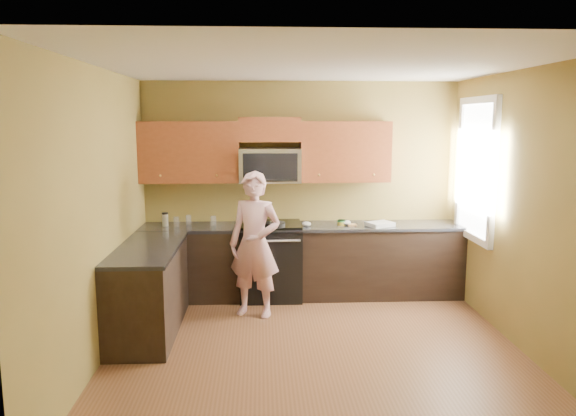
{
  "coord_description": "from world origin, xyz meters",
  "views": [
    {
      "loc": [
        -0.52,
        -5.0,
        2.21
      ],
      "look_at": [
        -0.2,
        1.3,
        1.2
      ],
      "focal_mm": 34.15,
      "sensor_mm": 36.0,
      "label": 1
    }
  ],
  "objects": [
    {
      "name": "floor",
      "position": [
        0.0,
        0.0,
        0.0
      ],
      "size": [
        4.0,
        4.0,
        0.0
      ],
      "primitive_type": "plane",
      "color": "brown",
      "rests_on": "ground"
    },
    {
      "name": "napkin_a",
      "position": [
        0.04,
        1.6,
        0.95
      ],
      "size": [
        0.15,
        0.15,
        0.06
      ],
      "primitive_type": "ellipsoid",
      "rotation": [
        0.0,
        0.0,
        -0.37
      ],
      "color": "silver",
      "rests_on": "countertop_back"
    },
    {
      "name": "woman",
      "position": [
        -0.59,
        1.05,
        0.83
      ],
      "size": [
        0.7,
        0.58,
        1.65
      ],
      "primitive_type": "imported",
      "rotation": [
        0.0,
        0.0,
        -0.36
      ],
      "color": "#CE6777",
      "rests_on": "floor"
    },
    {
      "name": "travel_mug",
      "position": [
        -1.7,
        1.71,
        0.92
      ],
      "size": [
        0.08,
        0.08,
        0.17
      ],
      "primitive_type": null,
      "rotation": [
        0.0,
        0.0,
        -0.0
      ],
      "color": "silver",
      "rests_on": "countertop_back"
    },
    {
      "name": "upper_cab_over_mw",
      "position": [
        -0.4,
        1.83,
        2.1
      ],
      "size": [
        0.76,
        0.33,
        0.3
      ],
      "primitive_type": "cube",
      "color": "brown",
      "rests_on": "wall_back"
    },
    {
      "name": "wall_left",
      "position": [
        -2.0,
        0.0,
        1.35
      ],
      "size": [
        0.0,
        4.0,
        4.0
      ],
      "primitive_type": "plane",
      "rotation": [
        1.57,
        0.0,
        1.57
      ],
      "color": "brown",
      "rests_on": "ground"
    },
    {
      "name": "dish_towel",
      "position": [
        0.95,
        1.58,
        0.95
      ],
      "size": [
        0.37,
        0.34,
        0.05
      ],
      "primitive_type": "cube",
      "rotation": [
        0.0,
        0.0,
        0.43
      ],
      "color": "silver",
      "rests_on": "countertop_back"
    },
    {
      "name": "microwave",
      "position": [
        -0.4,
        1.8,
        1.45
      ],
      "size": [
        0.76,
        0.4,
        0.42
      ],
      "primitive_type": null,
      "color": "silver",
      "rests_on": "wall_back"
    },
    {
      "name": "napkin_b",
      "position": [
        0.54,
        1.65,
        0.95
      ],
      "size": [
        0.14,
        0.15,
        0.07
      ],
      "primitive_type": "ellipsoid",
      "rotation": [
        0.0,
        0.0,
        0.13
      ],
      "color": "silver",
      "rests_on": "countertop_back"
    },
    {
      "name": "countertop_left",
      "position": [
        -1.69,
        0.6,
        0.9
      ],
      "size": [
        0.62,
        1.6,
        0.04
      ],
      "primitive_type": "cube",
      "color": "black",
      "rests_on": "cabinet_left_run"
    },
    {
      "name": "butter_tub",
      "position": [
        0.49,
        1.66,
        0.92
      ],
      "size": [
        0.13,
        0.13,
        0.08
      ],
      "primitive_type": null,
      "rotation": [
        0.0,
        0.0,
        0.12
      ],
      "color": "gold",
      "rests_on": "countertop_back"
    },
    {
      "name": "wall_right",
      "position": [
        2.0,
        0.0,
        1.35
      ],
      "size": [
        0.0,
        4.0,
        4.0
      ],
      "primitive_type": "plane",
      "rotation": [
        1.57,
        0.0,
        -1.57
      ],
      "color": "brown",
      "rests_on": "ground"
    },
    {
      "name": "toast_slice",
      "position": [
        0.61,
        1.64,
        0.93
      ],
      "size": [
        0.11,
        0.11,
        0.01
      ],
      "primitive_type": "cube",
      "rotation": [
        0.0,
        0.0,
        0.04
      ],
      "color": "#B27F47",
      "rests_on": "countertop_back"
    },
    {
      "name": "glass_c",
      "position": [
        -1.11,
        1.73,
        0.98
      ],
      "size": [
        0.08,
        0.08,
        0.12
      ],
      "primitive_type": "cylinder",
      "rotation": [
        0.0,
        0.0,
        -0.19
      ],
      "color": "silver",
      "rests_on": "countertop_back"
    },
    {
      "name": "upper_cab_right",
      "position": [
        0.54,
        1.83,
        1.45
      ],
      "size": [
        1.12,
        0.33,
        0.75
      ],
      "primitive_type": null,
      "color": "brown",
      "rests_on": "wall_back"
    },
    {
      "name": "ceiling",
      "position": [
        0.0,
        0.0,
        2.7
      ],
      "size": [
        4.0,
        4.0,
        0.0
      ],
      "primitive_type": "plane",
      "rotation": [
        3.14,
        0.0,
        0.0
      ],
      "color": "white",
      "rests_on": "ground"
    },
    {
      "name": "wall_front",
      "position": [
        0.0,
        -2.0,
        1.35
      ],
      "size": [
        4.0,
        0.0,
        4.0
      ],
      "primitive_type": "plane",
      "rotation": [
        -1.57,
        0.0,
        0.0
      ],
      "color": "brown",
      "rests_on": "ground"
    },
    {
      "name": "cabinet_back_run",
      "position": [
        0.0,
        1.7,
        0.44
      ],
      "size": [
        4.0,
        0.6,
        0.88
      ],
      "primitive_type": "cube",
      "color": "black",
      "rests_on": "floor"
    },
    {
      "name": "frying_pan",
      "position": [
        -0.35,
        1.43,
        0.95
      ],
      "size": [
        0.38,
        0.5,
        0.06
      ],
      "primitive_type": null,
      "rotation": [
        0.0,
        0.0,
        -0.31
      ],
      "color": "black",
      "rests_on": "stove"
    },
    {
      "name": "wall_back",
      "position": [
        0.0,
        2.0,
        1.35
      ],
      "size": [
        4.0,
        0.0,
        4.0
      ],
      "primitive_type": "plane",
      "rotation": [
        1.57,
        0.0,
        0.0
      ],
      "color": "brown",
      "rests_on": "ground"
    },
    {
      "name": "cabinet_left_run",
      "position": [
        -1.7,
        0.6,
        0.44
      ],
      "size": [
        0.6,
        1.6,
        0.88
      ],
      "primitive_type": "cube",
      "color": "black",
      "rests_on": "floor"
    },
    {
      "name": "countertop_back",
      "position": [
        0.0,
        1.69,
        0.9
      ],
      "size": [
        4.0,
        0.62,
        0.04
      ],
      "primitive_type": "cube",
      "color": "black",
      "rests_on": "cabinet_back_run"
    },
    {
      "name": "glass_b",
      "position": [
        -1.42,
        1.79,
        0.98
      ],
      "size": [
        0.07,
        0.07,
        0.12
      ],
      "primitive_type": "cylinder",
      "rotation": [
        0.0,
        0.0,
        -0.02
      ],
      "color": "silver",
      "rests_on": "countertop_back"
    },
    {
      "name": "upper_cab_left",
      "position": [
        -1.39,
        1.83,
        1.45
      ],
      "size": [
        1.22,
        0.33,
        0.75
      ],
      "primitive_type": null,
      "color": "brown",
      "rests_on": "wall_back"
    },
    {
      "name": "glass_a",
      "position": [
        -1.56,
        1.68,
        0.98
      ],
      "size": [
        0.08,
        0.08,
        0.12
      ],
      "primitive_type": "cylinder",
      "rotation": [
        0.0,
        0.0,
        -0.09
      ],
      "color": "silver",
      "rests_on": "countertop_back"
    },
    {
      "name": "stove",
      "position": [
        -0.4,
        1.68,
        0.47
      ],
      "size": [
        0.76,
        0.65,
        0.95
      ],
      "primitive_type": null,
      "color": "black",
      "rests_on": "floor"
    },
    {
      "name": "window",
      "position": [
        1.98,
        1.2,
        1.65
      ],
      "size": [
        0.06,
        1.06,
        1.66
      ],
      "primitive_type": null,
      "color": "white",
      "rests_on": "wall_right"
    }
  ]
}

